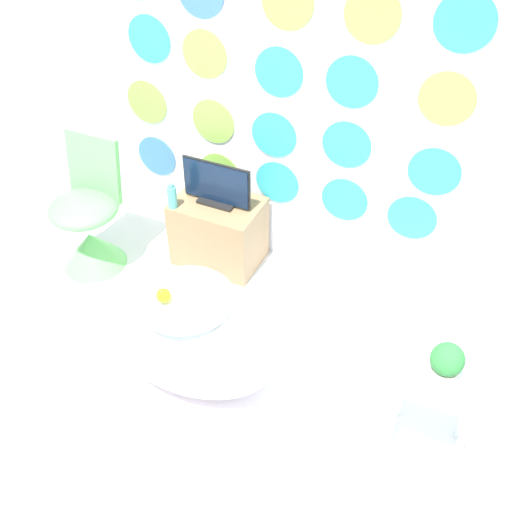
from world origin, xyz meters
name	(u,v)px	position (x,y,z in m)	size (l,w,h in m)	color
ground_plane	(113,489)	(0.00, 0.00, 0.00)	(12.00, 12.00, 0.00)	silver
wall_back_dotted	(283,73)	(0.00, 1.96, 1.29)	(4.21, 0.05, 2.60)	white
rug	(189,382)	(0.01, 0.69, 0.00)	(1.12, 0.98, 0.01)	silver
bathtub	(189,336)	(0.00, 0.77, 0.30)	(1.00, 0.61, 0.60)	white
rubber_duck	(163,295)	(-0.08, 0.69, 0.64)	(0.07, 0.08, 0.09)	yellow
chair	(89,228)	(-1.07, 1.32, 0.29)	(0.45, 0.45, 0.89)	#66C166
tv_cabinet	(219,232)	(-0.32, 1.71, 0.23)	(0.56, 0.39, 0.46)	#8E704C
tv	(216,186)	(-0.32, 1.71, 0.59)	(0.46, 0.12, 0.29)	black
vase	(172,197)	(-0.56, 1.56, 0.54)	(0.06, 0.06, 0.17)	#51B2AD
side_table	(436,395)	(1.27, 0.85, 0.41)	(0.36, 0.32, 0.54)	silver
potted_plant_left	(447,362)	(1.27, 0.85, 0.64)	(0.15, 0.15, 0.20)	beige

